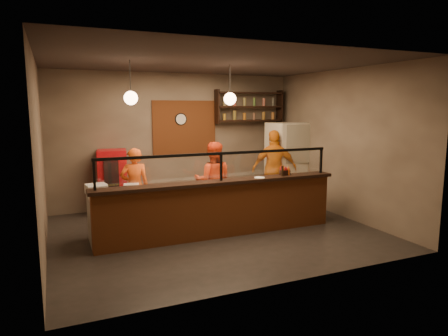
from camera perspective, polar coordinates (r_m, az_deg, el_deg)
name	(u,v)px	position (r m, az deg, el deg)	size (l,w,h in m)	color
floor	(215,231)	(7.85, -1.27, -9.05)	(6.00, 6.00, 0.00)	black
ceiling	(215,62)	(7.52, -1.36, 14.85)	(6.00, 6.00, 0.00)	#372E2A
wall_back	(177,140)	(9.87, -6.78, 4.04)	(6.00, 6.00, 0.00)	#7D6D5B
wall_left	(40,158)	(6.98, -24.80, 1.36)	(5.00, 5.00, 0.00)	#7D6D5B
wall_right	(342,144)	(9.08, 16.56, 3.33)	(5.00, 5.00, 0.00)	#7D6D5B
wall_front	(286,168)	(5.30, 8.88, -0.03)	(6.00, 6.00, 0.00)	#7D6D5B
brick_patch	(185,127)	(9.88, -5.65, 5.80)	(1.60, 0.04, 1.30)	brown
service_counter	(221,210)	(7.44, -0.41, -6.04)	(4.60, 0.25, 1.00)	brown
counter_ledge	(221,182)	(7.33, -0.42, -2.03)	(4.70, 0.37, 0.06)	black
worktop_cabinet	(211,208)	(7.91, -1.83, -5.71)	(4.60, 0.75, 0.85)	gray
worktop	(211,185)	(7.81, -1.85, -2.51)	(4.60, 0.75, 0.05)	white
sneeze_guard	(221,164)	(7.27, -0.42, 0.61)	(4.50, 0.05, 0.52)	white
wall_shelving	(249,107)	(10.38, 3.65, 8.73)	(1.84, 0.28, 0.85)	black
wall_clock	(181,119)	(9.83, -6.21, 6.95)	(0.30, 0.30, 0.04)	black
pendant_left	(131,98)	(7.25, -13.17, 9.73)	(0.24, 0.24, 0.77)	black
pendant_right	(230,99)	(7.82, 0.86, 9.86)	(0.24, 0.24, 0.77)	black
cook_left	(135,187)	(8.29, -12.63, -2.65)	(0.58, 0.38, 1.59)	#EB5416
cook_mid	(213,181)	(8.50, -1.57, -1.87)	(0.81, 0.63, 1.67)	red
cook_right	(274,169)	(9.63, 7.22, -0.12)	(1.09, 0.45, 1.85)	orange
fridge	(286,163)	(10.20, 8.91, 0.76)	(0.84, 0.78, 2.01)	beige
red_cooler	(113,182)	(9.31, -15.59, -1.93)	(0.62, 0.57, 1.45)	#B70C12
pizza_dough	(203,184)	(7.77, -2.98, -2.35)	(0.48, 0.48, 0.01)	white
prep_tub_a	(96,189)	(7.32, -17.79, -2.83)	(0.33, 0.27, 0.17)	silver
prep_tub_b	(131,188)	(7.33, -13.10, -2.75)	(0.27, 0.21, 0.13)	silver
prep_tub_c	(97,190)	(7.22, -17.71, -3.01)	(0.32, 0.26, 0.16)	silver
rolling_pin	(114,189)	(7.44, -15.48, -2.95)	(0.06, 0.06, 0.37)	yellow
condiment_caddy	(285,172)	(8.00, 8.66, -0.63)	(0.18, 0.14, 0.10)	black
pepper_mill	(282,171)	(7.86, 8.33, -0.42)	(0.04, 0.04, 0.20)	black
small_plate	(260,178)	(7.61, 5.10, -1.38)	(0.20, 0.20, 0.01)	white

